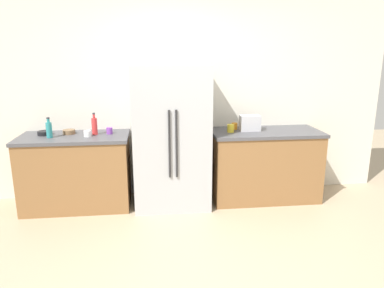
{
  "coord_description": "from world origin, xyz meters",
  "views": [
    {
      "loc": [
        -0.47,
        -2.8,
        1.88
      ],
      "look_at": [
        -0.09,
        0.46,
        1.03
      ],
      "focal_mm": 33.59,
      "sensor_mm": 36.0,
      "label": 1
    }
  ],
  "objects": [
    {
      "name": "kitchen_back_panel",
      "position": [
        0.0,
        1.9,
        1.51
      ],
      "size": [
        5.34,
        0.1,
        3.03
      ],
      "primitive_type": "cube",
      "color": "silver",
      "rests_on": "ground_plane"
    },
    {
      "name": "bowl_a",
      "position": [
        -1.47,
        1.63,
        0.93
      ],
      "size": [
        0.15,
        0.15,
        0.05
      ],
      "primitive_type": "cylinder",
      "color": "brown",
      "rests_on": "counter_left"
    },
    {
      "name": "cup_b",
      "position": [
        -0.98,
        1.58,
        0.94
      ],
      "size": [
        0.07,
        0.07,
        0.08
      ],
      "primitive_type": "cylinder",
      "color": "purple",
      "rests_on": "counter_left"
    },
    {
      "name": "bottle_a",
      "position": [
        -1.65,
        1.45,
        1.0
      ],
      "size": [
        0.07,
        0.07,
        0.24
      ],
      "color": "teal",
      "rests_on": "counter_left"
    },
    {
      "name": "toaster",
      "position": [
        0.77,
        1.56,
        1.0
      ],
      "size": [
        0.25,
        0.15,
        0.2
      ],
      "primitive_type": "cube",
      "color": "silver",
      "rests_on": "counter_right"
    },
    {
      "name": "cup_c",
      "position": [
        0.51,
        1.49,
        0.95
      ],
      "size": [
        0.09,
        0.09,
        0.1
      ],
      "primitive_type": "cylinder",
      "color": "yellow",
      "rests_on": "counter_right"
    },
    {
      "name": "cup_d",
      "position": [
        0.6,
        1.66,
        0.95
      ],
      "size": [
        0.08,
        0.08,
        0.08
      ],
      "primitive_type": "cylinder",
      "color": "orange",
      "rests_on": "counter_right"
    },
    {
      "name": "bottle_b",
      "position": [
        -1.15,
        1.56,
        1.01
      ],
      "size": [
        0.07,
        0.07,
        0.27
      ],
      "color": "red",
      "rests_on": "counter_left"
    },
    {
      "name": "refrigerator",
      "position": [
        -0.23,
        1.48,
        0.87
      ],
      "size": [
        0.91,
        0.73,
        1.74
      ],
      "color": "#B2B5BA",
      "rests_on": "ground_plane"
    },
    {
      "name": "cup_a",
      "position": [
        -1.22,
        1.45,
        0.94
      ],
      "size": [
        0.09,
        0.09,
        0.07
      ],
      "primitive_type": "cylinder",
      "color": "white",
      "rests_on": "counter_left"
    },
    {
      "name": "ground_plane",
      "position": [
        0.0,
        0.0,
        0.0
      ],
      "size": [
        10.69,
        10.69,
        0.0
      ],
      "primitive_type": "plane",
      "color": "tan"
    },
    {
      "name": "bowl_b",
      "position": [
        -1.75,
        1.6,
        0.93
      ],
      "size": [
        0.16,
        0.16,
        0.05
      ],
      "primitive_type": "cylinder",
      "color": "black",
      "rests_on": "counter_left"
    },
    {
      "name": "counter_left",
      "position": [
        -1.4,
        1.52,
        0.45
      ],
      "size": [
        1.3,
        0.67,
        0.9
      ],
      "color": "olive",
      "rests_on": "ground_plane"
    },
    {
      "name": "counter_right",
      "position": [
        0.98,
        1.52,
        0.45
      ],
      "size": [
        1.39,
        0.67,
        0.9
      ],
      "color": "olive",
      "rests_on": "ground_plane"
    }
  ]
}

